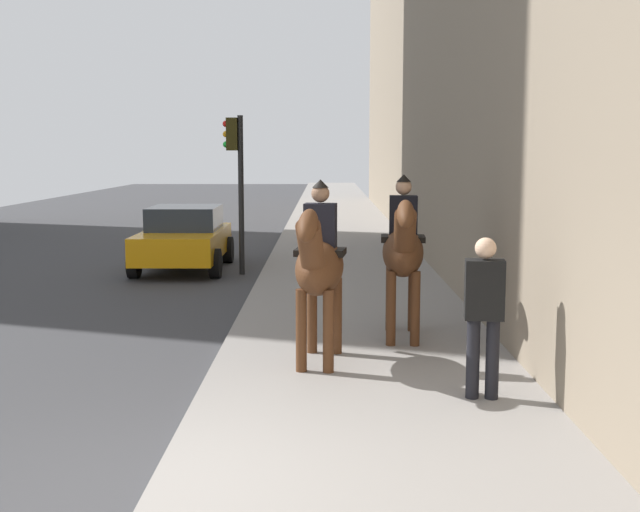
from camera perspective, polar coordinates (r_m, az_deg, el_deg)
name	(u,v)px	position (r m, az deg, el deg)	size (l,w,h in m)	color
sidewalk_slab	(389,495)	(6.48, 4.96, -16.59)	(120.00, 3.76, 0.12)	gray
mounted_horse_near	(319,264)	(9.63, -0.07, -0.59)	(2.15, 0.74, 2.24)	#4C2B16
mounted_horse_far	(403,249)	(10.96, 5.93, 0.46)	(2.15, 0.66, 2.26)	#4C2B16
pedestrian_greeting	(484,307)	(8.48, 11.59, -3.57)	(0.30, 0.43, 1.70)	black
car_near_lane	(184,237)	(18.52, -9.64, 1.31)	(3.87, 1.98, 1.44)	orange
traffic_light_near_curb	(236,168)	(17.53, -5.97, 6.26)	(0.20, 0.44, 3.46)	black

